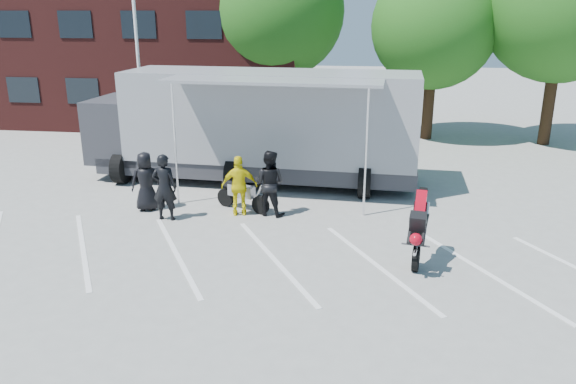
% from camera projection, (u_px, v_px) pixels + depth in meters
% --- Properties ---
extents(ground, '(100.00, 100.00, 0.00)m').
position_uv_depth(ground, '(258.00, 278.00, 12.32)').
color(ground, '#989894').
rests_on(ground, ground).
extents(parking_bay_lines, '(18.09, 13.33, 0.01)m').
position_uv_depth(parking_bay_lines, '(266.00, 259.00, 13.26)').
color(parking_bay_lines, white).
rests_on(parking_bay_lines, ground).
extents(office_building, '(18.00, 8.00, 7.00)m').
position_uv_depth(office_building, '(134.00, 52.00, 29.50)').
color(office_building, '#491917').
rests_on(office_building, ground).
extents(flagpole, '(1.61, 0.12, 8.00)m').
position_uv_depth(flagpole, '(142.00, 26.00, 21.00)').
color(flagpole, white).
rests_on(flagpole, ground).
extents(tree_left, '(6.12, 6.12, 8.64)m').
position_uv_depth(tree_left, '(278.00, 11.00, 25.94)').
color(tree_left, '#382314').
rests_on(tree_left, ground).
extents(tree_mid, '(5.44, 5.44, 7.68)m').
position_uv_depth(tree_mid, '(434.00, 26.00, 24.28)').
color(tree_mid, '#382314').
rests_on(tree_mid, ground).
extents(tree_right, '(6.46, 6.46, 9.12)m').
position_uv_depth(tree_right, '(563.00, 3.00, 22.87)').
color(tree_right, '#382314').
rests_on(tree_right, ground).
extents(transporter_truck, '(12.00, 6.28, 3.72)m').
position_uv_depth(transporter_truck, '(258.00, 181.00, 19.36)').
color(transporter_truck, gray).
rests_on(transporter_truck, ground).
extents(parked_motorcycle, '(1.94, 1.33, 0.97)m').
position_uv_depth(parked_motorcycle, '(243.00, 210.00, 16.53)').
color(parked_motorcycle, '#B5B5BA').
rests_on(parked_motorcycle, ground).
extents(stunt_bike_rider, '(1.04, 1.76, 1.94)m').
position_uv_depth(stunt_bike_rider, '(418.00, 259.00, 13.27)').
color(stunt_bike_rider, black).
rests_on(stunt_bike_rider, ground).
extents(spectator_leather_a, '(1.00, 0.85, 1.74)m').
position_uv_depth(spectator_leather_a, '(146.00, 181.00, 16.29)').
color(spectator_leather_a, black).
rests_on(spectator_leather_a, ground).
extents(spectator_leather_b, '(0.69, 0.45, 1.89)m').
position_uv_depth(spectator_leather_b, '(164.00, 187.00, 15.50)').
color(spectator_leather_b, black).
rests_on(spectator_leather_b, ground).
extents(spectator_leather_c, '(1.06, 0.91, 1.89)m').
position_uv_depth(spectator_leather_c, '(269.00, 183.00, 15.88)').
color(spectator_leather_c, black).
rests_on(spectator_leather_c, ground).
extents(spectator_hivis, '(1.09, 0.64, 1.74)m').
position_uv_depth(spectator_hivis, '(239.00, 186.00, 15.88)').
color(spectator_hivis, yellow).
rests_on(spectator_hivis, ground).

